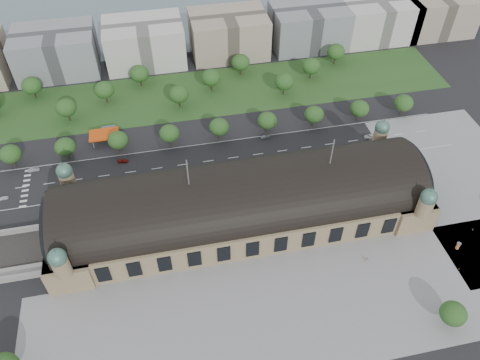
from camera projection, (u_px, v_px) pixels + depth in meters
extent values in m
plane|color=black|center=(242.00, 220.00, 194.21)|extent=(900.00, 900.00, 0.00)
cube|color=#877954|center=(242.00, 210.00, 189.94)|extent=(150.00, 40.00, 12.00)
cube|color=#877954|center=(72.00, 237.00, 180.37)|extent=(16.00, 43.00, 12.00)
cube|color=#877954|center=(395.00, 186.00, 199.51)|extent=(16.00, 43.00, 12.00)
cylinder|color=black|center=(242.00, 200.00, 185.67)|extent=(144.00, 37.60, 37.60)
cylinder|color=black|center=(50.00, 226.00, 173.82)|extent=(1.20, 32.00, 32.00)
cylinder|color=black|center=(413.00, 171.00, 194.67)|extent=(1.20, 32.00, 32.00)
cylinder|color=#877954|center=(68.00, 181.00, 187.70)|extent=(6.00, 6.00, 8.00)
sphere|color=#45705F|center=(64.00, 171.00, 183.79)|extent=(6.40, 6.40, 6.40)
cone|color=#45705F|center=(61.00, 164.00, 180.94)|extent=(1.00, 1.00, 2.50)
cylinder|color=#877954|center=(380.00, 137.00, 206.84)|extent=(6.00, 6.00, 8.00)
sphere|color=#45705F|center=(382.00, 127.00, 202.92)|extent=(6.40, 6.40, 6.40)
cone|color=#45705F|center=(385.00, 120.00, 200.08)|extent=(1.00, 1.00, 2.50)
cylinder|color=#877954|center=(62.00, 267.00, 158.81)|extent=(6.00, 6.00, 8.00)
sphere|color=#45705F|center=(57.00, 257.00, 154.90)|extent=(6.40, 6.40, 6.40)
cone|color=#45705F|center=(54.00, 250.00, 152.05)|extent=(1.00, 1.00, 2.50)
cylinder|color=#877954|center=(425.00, 207.00, 177.95)|extent=(6.00, 6.00, 8.00)
sphere|color=#45705F|center=(429.00, 197.00, 174.03)|extent=(6.40, 6.40, 6.40)
cone|color=#45705F|center=(432.00, 190.00, 171.19)|extent=(1.00, 1.00, 2.50)
cylinder|color=#59595B|center=(188.00, 172.00, 168.94)|extent=(0.50, 0.50, 12.00)
cylinder|color=#59595B|center=(332.00, 152.00, 176.79)|extent=(0.50, 0.50, 12.00)
cube|color=gray|center=(295.00, 309.00, 165.37)|extent=(190.00, 48.00, 0.12)
cube|color=gray|center=(467.00, 184.00, 208.92)|extent=(56.00, 100.00, 0.12)
cube|color=black|center=(183.00, 165.00, 217.49)|extent=(260.00, 26.00, 0.10)
cube|color=#255120|center=(180.00, 96.00, 256.04)|extent=(300.00, 45.00, 0.10)
cube|color=#CF440C|center=(104.00, 134.00, 225.66)|extent=(14.00, 9.00, 0.70)
cube|color=#59595B|center=(109.00, 131.00, 232.28)|extent=(7.00, 5.00, 3.20)
cylinder|color=#59595B|center=(93.00, 136.00, 228.85)|extent=(0.50, 0.50, 4.40)
cylinder|color=#59595B|center=(116.00, 133.00, 230.42)|extent=(0.50, 0.50, 4.40)
cylinder|color=#59595B|center=(93.00, 144.00, 224.45)|extent=(0.50, 0.50, 4.40)
cylinder|color=#59595B|center=(117.00, 141.00, 226.02)|extent=(0.50, 0.50, 4.40)
cube|color=gray|center=(56.00, 52.00, 265.73)|extent=(45.00, 32.00, 24.00)
cube|color=beige|center=(145.00, 43.00, 272.87)|extent=(45.00, 32.00, 24.00)
cube|color=tan|center=(229.00, 34.00, 280.01)|extent=(45.00, 32.00, 24.00)
cube|color=gray|center=(308.00, 26.00, 287.15)|extent=(45.00, 32.00, 24.00)
cube|color=beige|center=(377.00, 19.00, 293.57)|extent=(45.00, 32.00, 24.00)
cube|color=tan|center=(435.00, 13.00, 299.29)|extent=(45.00, 32.00, 24.00)
cylinder|color=#2D2116|center=(14.00, 163.00, 215.42)|extent=(0.70, 0.70, 4.32)
ellipsoid|color=#1C4518|center=(10.00, 154.00, 211.66)|extent=(9.60, 9.60, 8.16)
cylinder|color=#2D2116|center=(68.00, 155.00, 218.85)|extent=(0.70, 0.70, 4.32)
ellipsoid|color=#1C4518|center=(65.00, 147.00, 215.09)|extent=(9.60, 9.60, 8.16)
cylinder|color=#2D2116|center=(120.00, 148.00, 222.28)|extent=(0.70, 0.70, 4.32)
ellipsoid|color=#1C4518|center=(118.00, 140.00, 218.52)|extent=(9.60, 9.60, 8.16)
cylinder|color=#2D2116|center=(170.00, 142.00, 225.70)|extent=(0.70, 0.70, 4.32)
ellipsoid|color=#1C4518|center=(169.00, 133.00, 221.95)|extent=(9.60, 9.60, 8.16)
cylinder|color=#2D2116|center=(219.00, 135.00, 229.13)|extent=(0.70, 0.70, 4.32)
ellipsoid|color=#1C4518|center=(219.00, 127.00, 225.37)|extent=(9.60, 9.60, 8.16)
cylinder|color=#2D2116|center=(267.00, 129.00, 232.56)|extent=(0.70, 0.70, 4.32)
ellipsoid|color=#1C4518|center=(267.00, 121.00, 228.80)|extent=(9.60, 9.60, 8.16)
cylinder|color=#2D2116|center=(313.00, 123.00, 235.98)|extent=(0.70, 0.70, 4.32)
ellipsoid|color=#1C4518|center=(314.00, 114.00, 232.23)|extent=(9.60, 9.60, 8.16)
cylinder|color=#2D2116|center=(358.00, 117.00, 239.41)|extent=(0.70, 0.70, 4.32)
ellipsoid|color=#1C4518|center=(360.00, 109.00, 235.65)|extent=(9.60, 9.60, 8.16)
cylinder|color=#2D2116|center=(401.00, 111.00, 242.84)|extent=(0.70, 0.70, 4.32)
ellipsoid|color=#1C4518|center=(404.00, 103.00, 239.08)|extent=(9.60, 9.60, 8.16)
cylinder|color=#2D2116|center=(35.00, 94.00, 253.01)|extent=(0.70, 0.70, 4.68)
ellipsoid|color=#1C4518|center=(32.00, 85.00, 248.94)|extent=(10.40, 10.40, 8.84)
cylinder|color=#2D2116|center=(69.00, 117.00, 239.21)|extent=(0.70, 0.70, 4.68)
ellipsoid|color=#1C4518|center=(66.00, 108.00, 235.14)|extent=(10.40, 10.40, 8.84)
cylinder|color=#2D2116|center=(107.00, 99.00, 250.18)|extent=(0.70, 0.70, 4.68)
ellipsoid|color=#1C4518|center=(104.00, 90.00, 246.11)|extent=(10.40, 10.40, 8.84)
cylinder|color=#2D2116|center=(141.00, 82.00, 261.15)|extent=(0.70, 0.70, 4.68)
ellipsoid|color=#1C4518|center=(139.00, 74.00, 257.08)|extent=(10.40, 10.40, 8.84)
cylinder|color=#2D2116|center=(180.00, 103.00, 247.35)|extent=(0.70, 0.70, 4.68)
ellipsoid|color=#1C4518|center=(179.00, 94.00, 243.28)|extent=(10.40, 10.40, 8.84)
cylinder|color=#2D2116|center=(212.00, 86.00, 258.32)|extent=(0.70, 0.70, 4.68)
ellipsoid|color=#1C4518|center=(211.00, 78.00, 254.25)|extent=(10.40, 10.40, 8.84)
cylinder|color=#2D2116|center=(241.00, 71.00, 269.29)|extent=(0.70, 0.70, 4.68)
ellipsoid|color=#1C4518|center=(241.00, 62.00, 265.22)|extent=(10.40, 10.40, 8.84)
cylinder|color=#2D2116|center=(284.00, 91.00, 255.49)|extent=(0.70, 0.70, 4.68)
ellipsoid|color=#1C4518|center=(284.00, 82.00, 251.42)|extent=(10.40, 10.40, 8.84)
cylinder|color=#2D2116|center=(310.00, 75.00, 266.46)|extent=(0.70, 0.70, 4.68)
ellipsoid|color=#1C4518|center=(311.00, 66.00, 262.39)|extent=(10.40, 10.40, 8.84)
cylinder|color=#2D2116|center=(335.00, 60.00, 277.43)|extent=(0.70, 0.70, 4.68)
ellipsoid|color=#1C4518|center=(336.00, 52.00, 273.35)|extent=(10.40, 10.40, 8.84)
cylinder|color=#2D2116|center=(449.00, 321.00, 160.10)|extent=(0.70, 0.70, 3.96)
ellipsoid|color=#1C4518|center=(453.00, 314.00, 156.66)|extent=(9.00, 9.00, 7.65)
imported|color=white|center=(3.00, 198.00, 201.81)|extent=(4.07, 1.84, 1.36)
imported|color=gray|center=(34.00, 170.00, 214.09)|extent=(5.01, 2.16, 1.60)
imported|color=maroon|center=(123.00, 161.00, 218.36)|extent=(4.89, 2.46, 1.36)
imported|color=#192646|center=(219.00, 164.00, 216.73)|extent=(3.90, 1.68, 1.31)
imported|color=#5C6064|center=(266.00, 137.00, 230.34)|extent=(4.67, 1.84, 1.51)
imported|color=silver|center=(369.00, 136.00, 230.86)|extent=(5.67, 3.12, 1.50)
imported|color=black|center=(46.00, 208.00, 197.62)|extent=(4.64, 3.04, 1.45)
imported|color=maroon|center=(87.00, 204.00, 199.16)|extent=(5.86, 4.40, 1.48)
imported|color=#191B48|center=(142.00, 196.00, 202.50)|extent=(5.01, 3.91, 1.35)
imported|color=#58595F|center=(157.00, 187.00, 206.19)|extent=(4.67, 3.94, 1.51)
imported|color=silver|center=(146.00, 193.00, 203.81)|extent=(4.84, 3.33, 1.51)
imported|color=gray|center=(134.00, 197.00, 201.95)|extent=(6.29, 4.81, 1.59)
imported|color=black|center=(178.00, 191.00, 204.72)|extent=(4.86, 3.74, 1.31)
imported|color=red|center=(200.00, 173.00, 211.56)|extent=(11.56, 3.77, 3.16)
imported|color=beige|center=(266.00, 165.00, 214.77)|extent=(13.85, 4.47, 3.79)
imported|color=silver|center=(245.00, 165.00, 214.76)|extent=(12.43, 3.72, 3.41)
cylinder|color=#E25B38|center=(458.00, 246.00, 182.87)|extent=(1.38, 1.38, 2.96)
cylinder|color=#59595B|center=(459.00, 244.00, 181.75)|extent=(1.68, 1.68, 0.25)
imported|color=gray|center=(367.00, 260.00, 179.00)|extent=(1.03, 0.77, 1.88)
imported|color=gray|center=(459.00, 269.00, 176.25)|extent=(0.55, 0.66, 1.55)
imported|color=gray|center=(473.00, 229.00, 189.64)|extent=(0.55, 0.82, 1.57)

